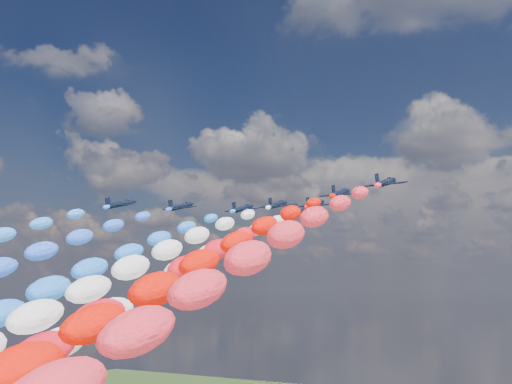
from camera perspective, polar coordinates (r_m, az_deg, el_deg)
The scene contains 14 objects.
jet_0 at distance 150.20m, azimuth -12.35°, elevation -1.11°, with size 8.38×11.24×2.48m, color black, non-canonical shape.
jet_1 at distance 151.92m, azimuth -6.94°, elevation -1.34°, with size 8.38×11.24×2.48m, color black, non-canonical shape.
jet_2 at distance 154.66m, azimuth -1.25°, elevation -1.54°, with size 8.38×11.24×2.48m, color black, non-canonical shape.
trail_2 at distance 103.45m, azimuth -20.62°, elevation -10.83°, with size 6.33×127.15×52.69m, color blue, non-canonical shape.
jet_3 at distance 147.42m, azimuth 2.01°, elevation -1.17°, with size 8.38×11.24×2.48m, color black, non-canonical shape.
trail_3 at distance 93.77m, azimuth -17.24°, elevation -11.25°, with size 6.33×127.15×52.69m, color silver, non-canonical shape.
jet_4 at distance 158.38m, azimuth 4.33°, elevation -1.69°, with size 8.38×11.24×2.48m, color black, non-canonical shape.
trail_4 at distance 102.46m, azimuth -11.75°, elevation -11.23°, with size 6.33×127.15×52.69m, color silver, non-canonical shape.
jet_5 at distance 147.01m, azimuth 5.47°, elevation -1.11°, with size 8.38×11.24×2.48m, color black, non-canonical shape.
trail_5 at distance 90.61m, azimuth -11.97°, elevation -11.55°, with size 6.33×127.15×52.69m, color red, non-canonical shape.
jet_6 at distance 130.92m, azimuth 7.80°, elevation -0.10°, with size 8.38×11.24×2.48m, color black, non-canonical shape.
trail_6 at distance 73.41m, azimuth -11.78°, elevation -12.21°, with size 6.33×127.15×52.69m, color red, non-canonical shape.
jet_7 at distance 119.50m, azimuth 11.81°, elevation 0.85°, with size 8.38×11.24×2.48m, color black, non-canonical shape.
trail_7 at distance 59.59m, azimuth -7.87°, elevation -13.11°, with size 6.33×127.15×52.69m, color red, non-canonical shape.
Camera 1 is at (69.47, -116.81, 83.56)m, focal length 43.54 mm.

